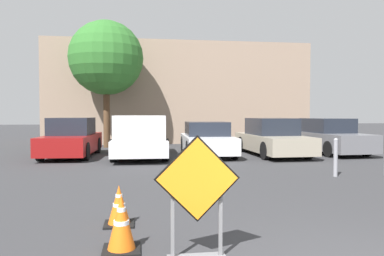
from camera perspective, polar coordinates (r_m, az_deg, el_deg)
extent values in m
plane|color=#333335|center=(13.26, 1.83, -5.11)|extent=(96.00, 96.00, 0.00)
cube|color=black|center=(4.32, 0.81, -7.70)|extent=(1.00, 0.02, 1.00)
cube|color=orange|center=(4.31, 0.84, -7.74)|extent=(0.94, 0.02, 0.94)
cube|color=slate|center=(4.44, -3.00, -13.68)|extent=(0.04, 0.04, 0.94)
cube|color=slate|center=(4.52, 4.36, -13.38)|extent=(0.04, 0.04, 0.94)
cube|color=black|center=(4.91, -10.68, -17.74)|extent=(0.46, 0.46, 0.03)
cone|color=orange|center=(4.80, -10.71, -13.81)|extent=(0.34, 0.34, 0.67)
cylinder|color=white|center=(4.76, -10.72, -12.11)|extent=(0.11, 0.11, 0.06)
cylinder|color=white|center=(4.81, -10.71, -13.96)|extent=(0.19, 0.19, 0.06)
cube|color=black|center=(5.95, -11.04, -14.16)|extent=(0.45, 0.45, 0.03)
cone|color=orange|center=(5.87, -11.06, -11.32)|extent=(0.33, 0.33, 0.58)
cylinder|color=white|center=(5.84, -11.07, -10.10)|extent=(0.10, 0.10, 0.05)
cylinder|color=white|center=(5.87, -11.06, -11.42)|extent=(0.18, 0.18, 0.05)
cube|color=maroon|center=(15.38, -17.90, -2.25)|extent=(1.95, 4.23, 0.68)
cube|color=#1E232D|center=(15.44, -17.84, 0.27)|extent=(1.62, 1.98, 0.67)
cylinder|color=black|center=(13.98, -15.89, -3.45)|extent=(0.24, 0.67, 0.66)
cylinder|color=black|center=(14.36, -22.13, -3.38)|extent=(0.24, 0.67, 0.66)
cylinder|color=black|center=(16.50, -14.21, -2.58)|extent=(0.24, 0.67, 0.66)
cylinder|color=black|center=(16.82, -19.56, -2.55)|extent=(0.24, 0.67, 0.66)
cube|color=silver|center=(14.81, -7.92, -2.44)|extent=(2.03, 5.22, 0.55)
cube|color=silver|center=(13.61, -8.00, 0.11)|extent=(1.82, 2.11, 0.85)
cube|color=silver|center=(17.01, -7.82, -0.15)|extent=(1.84, 0.13, 0.45)
cube|color=silver|center=(15.83, -4.55, -0.31)|extent=(0.14, 2.49, 0.45)
cube|color=silver|center=(15.86, -11.20, -0.34)|extent=(0.14, 2.49, 0.45)
cylinder|color=black|center=(13.29, -4.15, -3.36)|extent=(0.25, 0.81, 0.80)
cylinder|color=black|center=(13.32, -11.85, -3.39)|extent=(0.25, 0.81, 0.80)
cylinder|color=black|center=(16.39, -4.72, -2.31)|extent=(0.25, 0.81, 0.80)
cylinder|color=black|center=(16.41, -10.96, -2.34)|extent=(0.25, 0.81, 0.80)
cube|color=silver|center=(15.02, 2.31, -2.34)|extent=(2.00, 4.17, 0.61)
cube|color=#1E232D|center=(15.08, 2.26, -0.09)|extent=(1.69, 1.95, 0.55)
cylinder|color=black|center=(13.93, 6.49, -3.32)|extent=(0.23, 0.71, 0.70)
cylinder|color=black|center=(13.67, -0.45, -3.41)|extent=(0.23, 0.71, 0.70)
cylinder|color=black|center=(16.42, 4.60, -2.48)|extent=(0.23, 0.71, 0.70)
cylinder|color=black|center=(16.20, -1.29, -2.54)|extent=(0.23, 0.71, 0.70)
cube|color=#A39984|center=(15.55, 12.14, -2.20)|extent=(1.90, 4.70, 0.65)
cube|color=#1E232D|center=(15.62, 12.00, 0.24)|extent=(1.63, 2.18, 0.67)
cylinder|color=black|center=(14.58, 17.26, -3.22)|extent=(0.21, 0.67, 0.67)
cylinder|color=black|center=(13.92, 11.12, -3.42)|extent=(0.21, 0.67, 0.67)
cylinder|color=black|center=(17.21, 12.95, -2.37)|extent=(0.21, 0.67, 0.67)
cylinder|color=black|center=(16.65, 7.64, -2.48)|extent=(0.21, 0.67, 0.67)
cube|color=slate|center=(17.06, 20.02, -1.83)|extent=(1.98, 4.67, 0.71)
cube|color=#1E232D|center=(17.12, 19.85, 0.38)|extent=(1.64, 2.19, 0.60)
cylinder|color=black|center=(16.34, 25.00, -2.83)|extent=(0.23, 0.64, 0.63)
cylinder|color=black|center=(15.45, 20.20, -3.03)|extent=(0.23, 0.64, 0.63)
cylinder|color=black|center=(18.70, 19.86, -2.14)|extent=(0.23, 0.64, 0.63)
cylinder|color=black|center=(17.93, 15.47, -2.27)|extent=(0.23, 0.64, 0.63)
cylinder|color=gray|center=(10.75, 21.04, -4.34)|extent=(0.11, 0.11, 0.98)
sphere|color=gray|center=(10.71, 21.07, -1.74)|extent=(0.12, 0.12, 0.12)
cube|color=gray|center=(23.35, -2.29, 5.15)|extent=(15.11, 5.00, 5.79)
cylinder|color=#513823|center=(19.13, -12.88, 1.70)|extent=(0.32, 0.32, 3.08)
sphere|color=#2D6B28|center=(19.33, -12.95, 10.37)|extent=(3.67, 3.67, 3.67)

